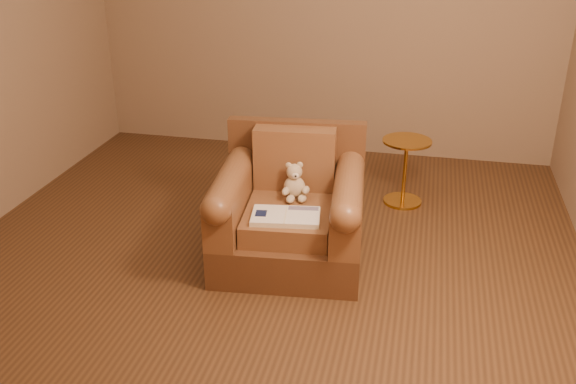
# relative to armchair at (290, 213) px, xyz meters

# --- Properties ---
(floor) EXTENTS (4.00, 4.00, 0.00)m
(floor) POSITION_rel_armchair_xyz_m (-0.15, -0.03, -0.31)
(floor) COLOR #4F321B
(floor) RESTS_ON ground
(armchair) EXTENTS (0.96, 0.92, 0.80)m
(armchair) POSITION_rel_armchair_xyz_m (0.00, 0.00, 0.00)
(armchair) COLOR #56341C
(armchair) RESTS_ON floor
(teddy_bear) EXTENTS (0.17, 0.20, 0.23)m
(teddy_bear) POSITION_rel_armchair_xyz_m (0.01, 0.08, 0.16)
(teddy_bear) COLOR tan
(teddy_bear) RESTS_ON armchair
(guidebook) EXTENTS (0.43, 0.29, 0.03)m
(guidebook) POSITION_rel_armchair_xyz_m (0.02, -0.23, 0.09)
(guidebook) COLOR beige
(guidebook) RESTS_ON armchair
(side_table) EXTENTS (0.36, 0.36, 0.50)m
(side_table) POSITION_rel_armchair_xyz_m (0.66, 0.96, -0.04)
(side_table) COLOR gold
(side_table) RESTS_ON floor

